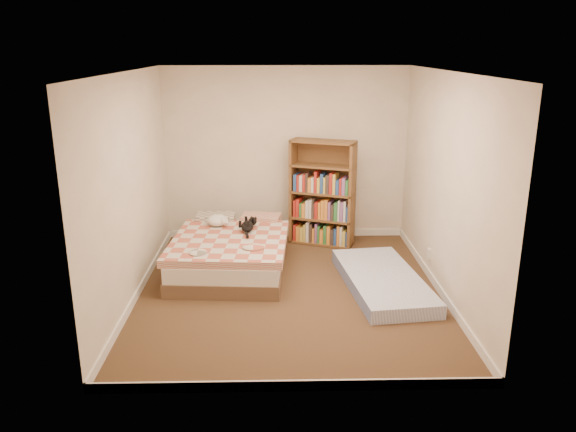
{
  "coord_description": "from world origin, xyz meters",
  "views": [
    {
      "loc": [
        -0.16,
        -6.04,
        2.76
      ],
      "look_at": [
        -0.01,
        0.3,
        0.83
      ],
      "focal_mm": 35.0,
      "sensor_mm": 36.0,
      "label": 1
    }
  ],
  "objects_px": {
    "black_cat": "(248,225)",
    "white_dog": "(218,220)",
    "bed": "(232,251)",
    "bookshelf": "(322,206)",
    "floor_mattress": "(382,281)"
  },
  "relations": [
    {
      "from": "black_cat",
      "to": "floor_mattress",
      "type": "bearing_deg",
      "value": -7.98
    },
    {
      "from": "bookshelf",
      "to": "black_cat",
      "type": "bearing_deg",
      "value": -122.35
    },
    {
      "from": "bed",
      "to": "floor_mattress",
      "type": "relative_size",
      "value": 1.1
    },
    {
      "from": "bed",
      "to": "bookshelf",
      "type": "bearing_deg",
      "value": 41.1
    },
    {
      "from": "bed",
      "to": "black_cat",
      "type": "bearing_deg",
      "value": 44.04
    },
    {
      "from": "white_dog",
      "to": "bed",
      "type": "bearing_deg",
      "value": -67.44
    },
    {
      "from": "floor_mattress",
      "to": "black_cat",
      "type": "height_order",
      "value": "black_cat"
    },
    {
      "from": "floor_mattress",
      "to": "white_dog",
      "type": "distance_m",
      "value": 2.32
    },
    {
      "from": "black_cat",
      "to": "white_dog",
      "type": "distance_m",
      "value": 0.45
    },
    {
      "from": "black_cat",
      "to": "white_dog",
      "type": "relative_size",
      "value": 1.87
    },
    {
      "from": "bookshelf",
      "to": "bed",
      "type": "bearing_deg",
      "value": -121.74
    },
    {
      "from": "bed",
      "to": "floor_mattress",
      "type": "height_order",
      "value": "bed"
    },
    {
      "from": "black_cat",
      "to": "white_dog",
      "type": "height_order",
      "value": "white_dog"
    },
    {
      "from": "bookshelf",
      "to": "white_dog",
      "type": "height_order",
      "value": "bookshelf"
    },
    {
      "from": "bed",
      "to": "white_dog",
      "type": "distance_m",
      "value": 0.51
    }
  ]
}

